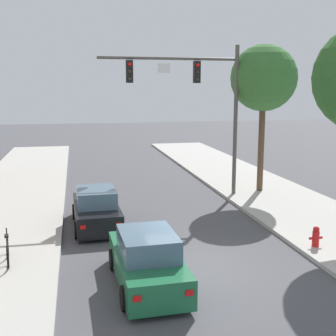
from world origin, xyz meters
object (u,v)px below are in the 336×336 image
(car_following_green, at_px, (147,261))
(street_tree_second, at_px, (264,79))
(bicycle_leaning, at_px, (8,250))
(fire_hydrant, at_px, (316,236))
(traffic_signal_mast, at_px, (198,92))
(car_lead_black, at_px, (96,210))

(car_following_green, xyz_separation_m, street_tree_second, (7.73, 9.81, 5.31))
(bicycle_leaning, xyz_separation_m, fire_hydrant, (10.20, -0.77, -0.03))
(traffic_signal_mast, relative_size, bicycle_leaning, 4.26)
(traffic_signal_mast, relative_size, car_lead_black, 1.75)
(car_lead_black, xyz_separation_m, street_tree_second, (8.87, 4.09, 5.31))
(car_following_green, bearing_deg, bicycle_leaning, 151.21)
(street_tree_second, bearing_deg, car_following_green, -128.23)
(fire_hydrant, bearing_deg, bicycle_leaning, 175.66)
(traffic_signal_mast, relative_size, street_tree_second, 0.98)
(traffic_signal_mast, bearing_deg, street_tree_second, 6.30)
(bicycle_leaning, bearing_deg, traffic_signal_mast, 41.21)
(car_lead_black, relative_size, bicycle_leaning, 2.44)
(traffic_signal_mast, xyz_separation_m, street_tree_second, (3.60, 0.40, 0.67))
(car_lead_black, relative_size, street_tree_second, 0.56)
(car_lead_black, bearing_deg, traffic_signal_mast, 35.01)
(traffic_signal_mast, height_order, fire_hydrant, traffic_signal_mast)
(fire_hydrant, height_order, street_tree_second, street_tree_second)
(car_following_green, distance_m, street_tree_second, 13.57)
(traffic_signal_mast, bearing_deg, fire_hydrant, -75.86)
(bicycle_leaning, relative_size, fire_hydrant, 2.44)
(car_lead_black, xyz_separation_m, bicycle_leaning, (-2.93, -3.49, -0.18))
(fire_hydrant, distance_m, street_tree_second, 10.14)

